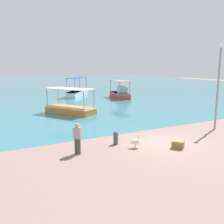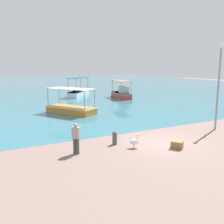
{
  "view_description": "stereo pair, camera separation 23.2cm",
  "coord_description": "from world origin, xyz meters",
  "px_view_note": "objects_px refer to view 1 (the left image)",
  "views": [
    {
      "loc": [
        -9.67,
        -11.36,
        4.7
      ],
      "look_at": [
        -0.66,
        5.47,
        1.09
      ],
      "focal_mm": 40.0,
      "sensor_mm": 36.0,
      "label": 1
    },
    {
      "loc": [
        -9.46,
        -11.47,
        4.7
      ],
      "look_at": [
        -0.66,
        5.47,
        1.09
      ],
      "focal_mm": 40.0,
      "sensor_mm": 36.0,
      "label": 2
    }
  ],
  "objects_px": {
    "fishing_boat_far_left": "(77,92)",
    "glass_bottle": "(205,136)",
    "fishing_boat_near_right": "(120,93)",
    "mooring_bollard": "(116,137)",
    "fishing_boat_far_right": "(70,108)",
    "pelican": "(136,141)",
    "lamp_post": "(218,83)",
    "fisherman_standing": "(77,138)",
    "cargo_crate": "(178,144)"
  },
  "relations": [
    {
      "from": "fishing_boat_far_left",
      "to": "lamp_post",
      "type": "xyz_separation_m",
      "value": [
        1.89,
        -24.04,
        2.86
      ]
    },
    {
      "from": "fishing_boat_near_right",
      "to": "glass_bottle",
      "type": "relative_size",
      "value": 18.42
    },
    {
      "from": "lamp_post",
      "to": "mooring_bollard",
      "type": "distance_m",
      "value": 8.82
    },
    {
      "from": "mooring_bollard",
      "to": "glass_bottle",
      "type": "height_order",
      "value": "mooring_bollard"
    },
    {
      "from": "fishing_boat_near_right",
      "to": "pelican",
      "type": "distance_m",
      "value": 22.16
    },
    {
      "from": "fishing_boat_near_right",
      "to": "mooring_bollard",
      "type": "distance_m",
      "value": 21.55
    },
    {
      "from": "fishing_boat_far_right",
      "to": "glass_bottle",
      "type": "height_order",
      "value": "fishing_boat_far_right"
    },
    {
      "from": "pelican",
      "to": "fisherman_standing",
      "type": "bearing_deg",
      "value": 169.36
    },
    {
      "from": "fishing_boat_far_right",
      "to": "mooring_bollard",
      "type": "distance_m",
      "value": 10.74
    },
    {
      "from": "cargo_crate",
      "to": "glass_bottle",
      "type": "bearing_deg",
      "value": 14.19
    },
    {
      "from": "fishing_boat_near_right",
      "to": "glass_bottle",
      "type": "distance_m",
      "value": 20.65
    },
    {
      "from": "pelican",
      "to": "lamp_post",
      "type": "distance_m",
      "value": 8.21
    },
    {
      "from": "cargo_crate",
      "to": "mooring_bollard",
      "type": "bearing_deg",
      "value": 141.3
    },
    {
      "from": "pelican",
      "to": "cargo_crate",
      "type": "distance_m",
      "value": 2.43
    },
    {
      "from": "lamp_post",
      "to": "glass_bottle",
      "type": "relative_size",
      "value": 22.8
    },
    {
      "from": "fishing_boat_far_left",
      "to": "fisherman_standing",
      "type": "xyz_separation_m",
      "value": [
        -8.99,
        -24.23,
        0.33
      ]
    },
    {
      "from": "fishing_boat_far_right",
      "to": "mooring_bollard",
      "type": "height_order",
      "value": "fishing_boat_far_right"
    },
    {
      "from": "lamp_post",
      "to": "mooring_bollard",
      "type": "relative_size",
      "value": 7.58
    },
    {
      "from": "lamp_post",
      "to": "glass_bottle",
      "type": "distance_m",
      "value": 4.25
    },
    {
      "from": "pelican",
      "to": "lamp_post",
      "type": "height_order",
      "value": "lamp_post"
    },
    {
      "from": "mooring_bollard",
      "to": "pelican",
      "type": "bearing_deg",
      "value": -57.18
    },
    {
      "from": "fishing_boat_far_left",
      "to": "fishing_boat_near_right",
      "type": "height_order",
      "value": "fishing_boat_far_left"
    },
    {
      "from": "fishing_boat_far_left",
      "to": "mooring_bollard",
      "type": "height_order",
      "value": "fishing_boat_far_left"
    },
    {
      "from": "fishing_boat_far_right",
      "to": "cargo_crate",
      "type": "xyz_separation_m",
      "value": [
        2.02,
        -12.98,
        -0.28
      ]
    },
    {
      "from": "lamp_post",
      "to": "fishing_boat_near_right",
      "type": "bearing_deg",
      "value": 81.78
    },
    {
      "from": "fisherman_standing",
      "to": "cargo_crate",
      "type": "height_order",
      "value": "fisherman_standing"
    },
    {
      "from": "pelican",
      "to": "mooring_bollard",
      "type": "distance_m",
      "value": 1.32
    },
    {
      "from": "fisherman_standing",
      "to": "glass_bottle",
      "type": "relative_size",
      "value": 6.26
    },
    {
      "from": "lamp_post",
      "to": "fisherman_standing",
      "type": "height_order",
      "value": "lamp_post"
    },
    {
      "from": "fishing_boat_near_right",
      "to": "fisherman_standing",
      "type": "relative_size",
      "value": 2.94
    },
    {
      "from": "mooring_bollard",
      "to": "fisherman_standing",
      "type": "xyz_separation_m",
      "value": [
        -2.59,
        -0.48,
        0.47
      ]
    },
    {
      "from": "fishing_boat_far_left",
      "to": "pelican",
      "type": "relative_size",
      "value": 7.58
    },
    {
      "from": "fisherman_standing",
      "to": "glass_bottle",
      "type": "xyz_separation_m",
      "value": [
        8.53,
        -1.01,
        -0.8
      ]
    },
    {
      "from": "fishing_boat_far_left",
      "to": "lamp_post",
      "type": "distance_m",
      "value": 24.28
    },
    {
      "from": "fishing_boat_far_right",
      "to": "lamp_post",
      "type": "xyz_separation_m",
      "value": [
        7.46,
        -11.0,
        2.94
      ]
    },
    {
      "from": "pelican",
      "to": "glass_bottle",
      "type": "height_order",
      "value": "pelican"
    },
    {
      "from": "fishing_boat_far_right",
      "to": "glass_bottle",
      "type": "relative_size",
      "value": 19.77
    },
    {
      "from": "pelican",
      "to": "lamp_post",
      "type": "bearing_deg",
      "value": 6.13
    },
    {
      "from": "fishing_boat_far_left",
      "to": "glass_bottle",
      "type": "distance_m",
      "value": 25.24
    },
    {
      "from": "fisherman_standing",
      "to": "glass_bottle",
      "type": "bearing_deg",
      "value": -6.73
    },
    {
      "from": "lamp_post",
      "to": "cargo_crate",
      "type": "relative_size",
      "value": 9.62
    },
    {
      "from": "lamp_post",
      "to": "fishing_boat_far_right",
      "type": "bearing_deg",
      "value": 124.16
    },
    {
      "from": "pelican",
      "to": "lamp_post",
      "type": "relative_size",
      "value": 0.13
    },
    {
      "from": "pelican",
      "to": "mooring_bollard",
      "type": "xyz_separation_m",
      "value": [
        -0.71,
        1.11,
        0.06
      ]
    },
    {
      "from": "fishing_boat_near_right",
      "to": "lamp_post",
      "type": "relative_size",
      "value": 0.81
    },
    {
      "from": "lamp_post",
      "to": "glass_bottle",
      "type": "bearing_deg",
      "value": -152.97
    },
    {
      "from": "pelican",
      "to": "mooring_bollard",
      "type": "bearing_deg",
      "value": 122.82
    },
    {
      "from": "cargo_crate",
      "to": "fisherman_standing",
      "type": "bearing_deg",
      "value": 161.77
    },
    {
      "from": "mooring_bollard",
      "to": "fishing_boat_far_right",
      "type": "bearing_deg",
      "value": 85.63
    },
    {
      "from": "lamp_post",
      "to": "fisherman_standing",
      "type": "distance_m",
      "value": 11.17
    }
  ]
}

